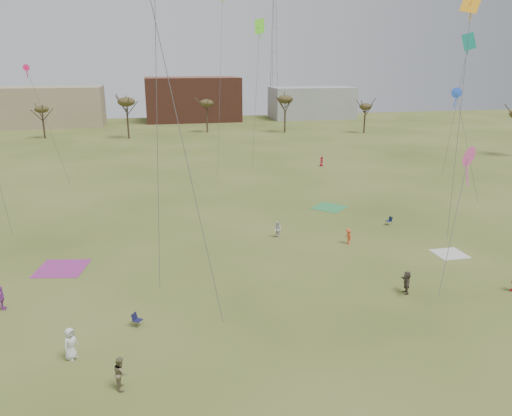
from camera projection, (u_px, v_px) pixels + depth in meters
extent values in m
plane|color=#425219|center=(301.00, 361.00, 27.69)|extent=(260.00, 260.00, 0.00)
imported|color=silver|center=(71.00, 344.00, 27.62)|extent=(1.05, 1.11, 1.92)
imported|color=#786C4C|center=(121.00, 373.00, 25.15)|extent=(0.77, 0.94, 1.78)
imported|color=#4C4036|center=(407.00, 282.00, 35.51)|extent=(0.93, 1.67, 1.72)
imported|color=#DC5229|center=(348.00, 236.00, 45.29)|extent=(0.71, 1.03, 1.45)
imported|color=#A547AA|center=(2.00, 298.00, 33.19)|extent=(0.49, 1.02, 1.69)
imported|color=silver|center=(278.00, 230.00, 46.85)|extent=(0.95, 0.98, 1.59)
imported|color=#AE1D31|center=(322.00, 161.00, 79.04)|extent=(0.91, 0.89, 1.58)
cube|color=silver|center=(450.00, 254.00, 43.06)|extent=(2.60, 2.60, 0.03)
cube|color=#9D3083|center=(62.00, 268.00, 40.01)|extent=(4.39, 4.39, 0.03)
cube|color=#348F4C|center=(329.00, 208.00, 56.72)|extent=(4.78, 4.78, 0.03)
cube|color=#16163C|center=(138.00, 320.00, 31.18)|extent=(0.69, 0.69, 0.04)
cube|color=#16163C|center=(134.00, 316.00, 31.20)|extent=(0.39, 0.49, 0.44)
cube|color=#15203B|center=(389.00, 221.00, 50.57)|extent=(0.60, 0.60, 0.04)
cube|color=#15203B|center=(391.00, 219.00, 50.60)|extent=(0.24, 0.52, 0.44)
cylinder|color=#4C4C51|center=(184.00, 146.00, 27.55)|extent=(3.81, 2.18, 21.45)
cone|color=#EA4AA3|center=(468.00, 156.00, 34.38)|extent=(1.45, 0.11, 1.45)
cube|color=#EA4AA3|center=(467.00, 169.00, 34.64)|extent=(0.08, 0.08, 2.37)
cylinder|color=#4C4C51|center=(454.00, 225.00, 33.86)|extent=(3.30, 3.20, 8.95)
cube|color=#FEA41A|center=(472.00, 1.00, 40.94)|extent=(1.01, 1.01, 1.98)
cube|color=#FEA41A|center=(471.00, 10.00, 41.14)|extent=(0.08, 0.08, 1.78)
cylinder|color=#4C4C51|center=(459.00, 124.00, 42.56)|extent=(1.41, 2.47, 20.17)
cylinder|color=#4C4C51|center=(156.00, 91.00, 30.68)|extent=(1.13, 0.27, 27.10)
cone|color=blue|center=(457.00, 93.00, 54.40)|extent=(1.12, 0.08, 1.12)
cube|color=blue|center=(456.00, 99.00, 54.61)|extent=(0.08, 0.08, 1.84)
cylinder|color=#4C4C51|center=(467.00, 148.00, 54.94)|extent=(2.32, 3.07, 12.00)
cube|color=#6CEB27|center=(260.00, 26.00, 67.29)|extent=(1.04, 1.04, 2.05)
cube|color=#6CEB27|center=(260.00, 32.00, 67.49)|extent=(0.08, 0.08, 1.84)
cylinder|color=#4C4C51|center=(256.00, 100.00, 70.66)|extent=(0.85, 1.33, 19.94)
cone|color=#C9154E|center=(26.00, 68.00, 59.77)|extent=(0.80, 0.06, 0.80)
cube|color=#C9154E|center=(27.00, 72.00, 59.91)|extent=(0.08, 0.08, 1.31)
cylinder|color=#4C4C51|center=(49.00, 127.00, 62.06)|extent=(3.63, 0.39, 14.61)
cube|color=#178D7A|center=(469.00, 42.00, 62.80)|extent=(1.05, 1.05, 2.06)
cube|color=#178D7A|center=(468.00, 47.00, 63.00)|extent=(0.08, 0.08, 1.86)
cylinder|color=#4C4C51|center=(455.00, 111.00, 65.80)|extent=(0.98, 1.23, 17.76)
cube|color=white|center=(223.00, 2.00, 66.19)|extent=(0.08, 0.08, 2.18)
cylinder|color=#4C4C51|center=(220.00, 87.00, 67.29)|extent=(1.84, 4.11, 23.89)
cylinder|color=#3A2B1E|center=(44.00, 129.00, 107.08)|extent=(0.40, 0.40, 4.32)
ellipsoid|color=#473D1E|center=(42.00, 109.00, 105.88)|extent=(3.02, 3.02, 1.58)
cylinder|color=#3A2B1E|center=(128.00, 126.00, 106.85)|extent=(0.40, 0.40, 5.40)
ellipsoid|color=#473D1E|center=(126.00, 102.00, 105.36)|extent=(3.78, 3.78, 1.98)
cylinder|color=#3A2B1E|center=(207.00, 123.00, 116.24)|extent=(0.40, 0.40, 4.68)
ellipsoid|color=#473D1E|center=(207.00, 103.00, 114.95)|extent=(3.28, 3.28, 1.72)
cylinder|color=#3A2B1E|center=(285.00, 121.00, 116.09)|extent=(0.40, 0.40, 5.28)
ellipsoid|color=#473D1E|center=(285.00, 99.00, 114.62)|extent=(3.70, 3.70, 1.94)
cylinder|color=#3A2B1E|center=(364.00, 124.00, 115.23)|extent=(0.40, 0.40, 4.20)
ellipsoid|color=#473D1E|center=(365.00, 107.00, 114.07)|extent=(2.94, 2.94, 1.54)
cube|color=#937F60|center=(39.00, 107.00, 126.77)|extent=(32.00, 14.00, 10.00)
cube|color=brown|center=(192.00, 99.00, 139.33)|extent=(26.00, 16.00, 12.00)
cube|color=gray|center=(312.00, 103.00, 145.03)|extent=(24.00, 12.00, 9.00)
cylinder|color=#9EA3A8|center=(277.00, 52.00, 145.57)|extent=(0.16, 0.16, 38.00)
cylinder|color=#9EA3A8|center=(272.00, 52.00, 146.03)|extent=(0.16, 0.16, 38.00)
cylinder|color=#9EA3A8|center=(273.00, 52.00, 144.57)|extent=(0.16, 0.16, 38.00)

